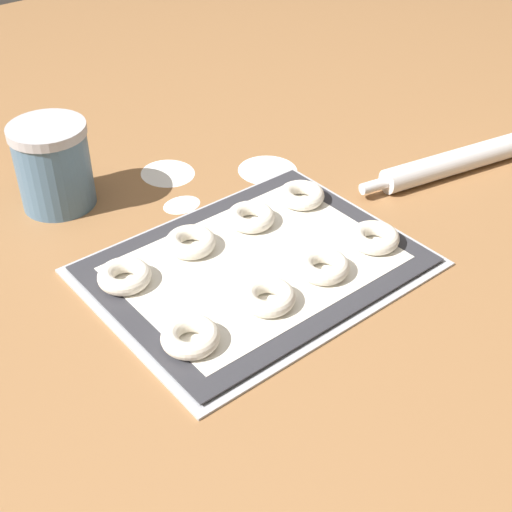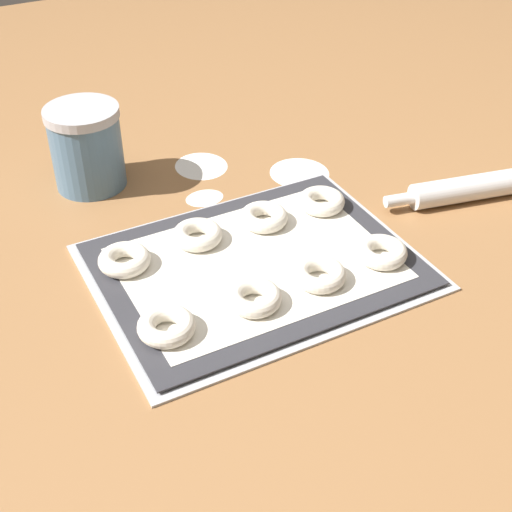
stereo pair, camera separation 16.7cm
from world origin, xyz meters
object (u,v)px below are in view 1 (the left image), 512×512
bagel_front_far_left (190,337)px  bagel_back_mid_right (251,217)px  bagel_front_mid_left (268,297)px  bagel_front_mid_right (323,266)px  bagel_front_far_right (374,238)px  flour_canister (53,166)px  rolling_pin (473,157)px  baking_tray (256,266)px  bagel_back_mid_left (191,242)px  bagel_back_far_right (301,195)px  bagel_back_far_left (124,276)px

bagel_front_far_left → bagel_back_mid_right: (0.23, 0.16, 0.00)m
bagel_front_mid_left → bagel_back_mid_right: (0.11, 0.17, 0.00)m
bagel_front_mid_right → bagel_front_far_right: (0.11, 0.00, 0.00)m
bagel_front_far_left → flour_canister: (0.03, 0.43, 0.05)m
flour_canister → rolling_pin: size_ratio=0.30×
baking_tray → bagel_front_far_left: size_ratio=6.14×
bagel_front_mid_right → bagel_front_far_left: bearing=179.9°
baking_tray → bagel_back_mid_left: (-0.05, 0.09, 0.02)m
bagel_back_far_right → bagel_front_far_right: bearing=-88.4°
bagel_front_mid_right → bagel_back_far_left: same height
bagel_front_far_right → rolling_pin: rolling_pin is taller
bagel_front_far_left → bagel_back_mid_left: (0.12, 0.17, 0.00)m
bagel_front_far_right → bagel_back_far_right: bearing=91.6°
bagel_back_far_right → bagel_back_mid_left: bearing=178.0°
baking_tray → bagel_back_far_right: 0.18m
rolling_pin → bagel_front_mid_right: bearing=-171.6°
bagel_front_far_right → bagel_back_mid_left: bearing=143.1°
bagel_front_mid_right → bagel_back_mid_right: (-0.00, 0.17, 0.00)m
bagel_back_far_left → bagel_back_mid_left: 0.12m
bagel_front_mid_right → bagel_front_far_right: size_ratio=1.00×
bagel_front_mid_left → rolling_pin: bearing=6.9°
bagel_front_mid_left → bagel_front_far_left: bearing=179.0°
bagel_front_mid_left → bagel_back_mid_right: 0.20m
bagel_front_far_left → rolling_pin: bearing=5.4°
bagel_front_mid_left → bagel_front_far_right: (0.22, 0.00, 0.00)m
bagel_back_mid_right → rolling_pin: rolling_pin is taller
bagel_back_mid_left → flour_canister: bearing=108.8°
bagel_front_mid_right → flour_canister: (-0.20, 0.43, 0.05)m
bagel_front_mid_left → bagel_front_far_right: same height
bagel_front_far_left → bagel_back_mid_right: same height
bagel_front_far_right → bagel_back_mid_right: bearing=124.0°
baking_tray → rolling_pin: 0.50m
bagel_back_far_right → flour_canister: flour_canister is taller
flour_canister → bagel_front_far_right: bearing=-53.9°
bagel_front_far_left → bagel_back_far_left: same height
bagel_front_mid_left → bagel_front_far_right: 0.22m
bagel_back_far_left → flour_canister: size_ratio=0.53×
baking_tray → bagel_back_far_right: bearing=26.5°
bagel_front_far_left → bagel_front_mid_right: 0.23m
baking_tray → bagel_front_far_right: bearing=-24.8°
flour_canister → bagel_front_mid_left: bearing=-77.4°
bagel_front_far_right → bagel_back_mid_left: (-0.22, 0.17, 0.00)m
bagel_front_far_left → bagel_front_far_right: 0.34m
bagel_back_far_left → bagel_front_mid_left: bearing=-52.0°
bagel_front_mid_left → rolling_pin: size_ratio=0.16×
rolling_pin → bagel_front_far_left: bearing=-174.6°
bagel_back_mid_right → baking_tray: bearing=-124.6°
bagel_front_mid_right → bagel_back_mid_right: 0.17m
bagel_back_far_right → flour_canister: 0.41m
bagel_back_mid_right → rolling_pin: 0.45m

